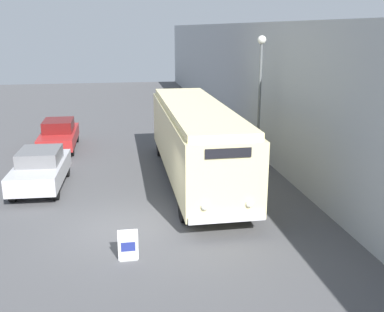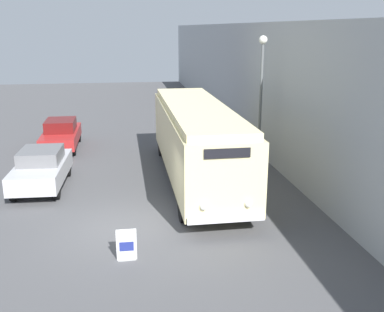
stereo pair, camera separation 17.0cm
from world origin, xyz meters
TOP-DOWN VIEW (x-y plane):
  - ground_plane at (0.00, 0.00)m, footprint 80.00×80.00m
  - building_wall_right at (6.93, 10.00)m, footprint 0.30×60.00m
  - vintage_bus at (2.98, 4.30)m, footprint 2.48×10.97m
  - sign_board at (0.02, -2.00)m, footprint 0.55×0.32m
  - streetlamp at (6.00, 5.46)m, footprint 0.36×0.36m
  - parked_car_near at (-3.19, 4.39)m, footprint 1.97×4.16m
  - parked_car_mid at (-3.17, 10.42)m, footprint 1.74×4.24m

SIDE VIEW (x-z plane):
  - ground_plane at x=0.00m, z-range 0.00..0.00m
  - sign_board at x=0.02m, z-range -0.01..0.83m
  - parked_car_mid at x=-3.17m, z-range 0.01..1.54m
  - parked_car_near at x=-3.19m, z-range 0.02..1.57m
  - vintage_bus at x=2.98m, z-range 0.22..3.38m
  - building_wall_right at x=6.93m, z-range 0.00..6.38m
  - streetlamp at x=6.00m, z-range 0.92..6.74m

